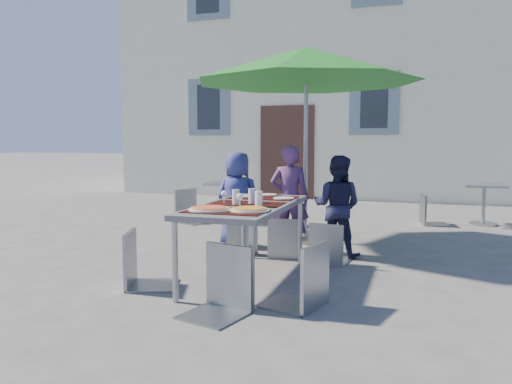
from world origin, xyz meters
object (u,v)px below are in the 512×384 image
(child_0, at_px, (238,199))
(patio_umbrella, at_px, (306,66))
(pizza_near_right, at_px, (250,209))
(chair_0, at_px, (241,212))
(bg_chair_r_0, at_px, (278,195))
(chair_2, at_px, (329,218))
(chair_3, at_px, (141,225))
(cafe_table_1, at_px, (484,199))
(child_1, at_px, (290,199))
(pizza_near_left, at_px, (209,209))
(cafe_table_0, at_px, (226,197))
(dining_table, at_px, (247,209))
(child_2, at_px, (337,206))
(chair_1, at_px, (286,214))
(bg_chair_l_1, at_px, (430,191))
(chair_4, at_px, (304,235))
(chair_5, at_px, (221,239))
(bg_chair_l_0, at_px, (190,185))

(child_0, xyz_separation_m, patio_umbrella, (0.75, 0.62, 1.73))
(pizza_near_right, bearing_deg, chair_0, 112.06)
(pizza_near_right, distance_m, bg_chair_r_0, 3.71)
(chair_2, bearing_deg, pizza_near_right, -109.21)
(chair_3, distance_m, cafe_table_1, 5.91)
(chair_2, xyz_separation_m, patio_umbrella, (-0.52, 1.17, 1.83))
(pizza_near_right, relative_size, chair_0, 0.40)
(child_1, bearing_deg, pizza_near_right, 85.50)
(pizza_near_right, distance_m, chair_2, 1.44)
(pizza_near_left, distance_m, cafe_table_0, 4.08)
(patio_umbrella, distance_m, bg_chair_r_0, 2.26)
(dining_table, xyz_separation_m, child_2, (0.69, 1.27, -0.10))
(chair_1, relative_size, patio_umbrella, 0.30)
(chair_1, distance_m, cafe_table_1, 4.06)
(bg_chair_l_1, bearing_deg, chair_2, -109.64)
(child_2, relative_size, chair_3, 1.20)
(child_2, height_order, chair_3, child_2)
(child_0, xyz_separation_m, child_1, (0.70, -0.05, 0.04))
(chair_0, distance_m, bg_chair_r_0, 2.05)
(dining_table, relative_size, chair_1, 2.07)
(chair_0, relative_size, chair_3, 0.86)
(chair_0, xyz_separation_m, patio_umbrella, (0.59, 0.93, 1.85))
(pizza_near_left, xyz_separation_m, child_2, (0.85, 1.82, -0.17))
(cafe_table_1, relative_size, bg_chair_l_1, 0.71)
(chair_4, bearing_deg, chair_5, -151.57)
(child_2, relative_size, bg_chair_r_0, 1.38)
(pizza_near_right, bearing_deg, cafe_table_0, 114.14)
(bg_chair_r_0, bearing_deg, child_1, -70.12)
(patio_umbrella, relative_size, bg_chair_l_0, 2.87)
(child_2, height_order, chair_5, child_2)
(chair_5, xyz_separation_m, bg_chair_l_0, (-2.17, 4.00, 0.03))
(bg_chair_l_0, height_order, cafe_table_1, bg_chair_l_0)
(chair_5, bearing_deg, pizza_near_left, 123.05)
(child_2, bearing_deg, bg_chair_l_1, -105.00)
(cafe_table_0, distance_m, bg_chair_l_0, 0.65)
(child_1, distance_m, cafe_table_1, 3.84)
(child_0, distance_m, chair_1, 0.84)
(child_1, height_order, chair_4, child_1)
(chair_4, distance_m, patio_umbrella, 3.25)
(chair_4, xyz_separation_m, cafe_table_1, (1.91, 4.89, -0.18))
(pizza_near_right, xyz_separation_m, chair_5, (-0.07, -0.49, -0.17))
(pizza_near_left, bearing_deg, bg_chair_l_0, 117.96)
(chair_3, bearing_deg, patio_umbrella, 68.71)
(chair_0, bearing_deg, cafe_table_1, 45.60)
(child_2, xyz_separation_m, chair_2, (-0.03, -0.41, -0.09))
(dining_table, distance_m, patio_umbrella, 2.62)
(pizza_near_left, relative_size, chair_0, 0.44)
(bg_chair_r_0, relative_size, bg_chair_l_1, 0.92)
(patio_umbrella, bearing_deg, pizza_near_left, -96.60)
(chair_1, distance_m, patio_umbrella, 2.09)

